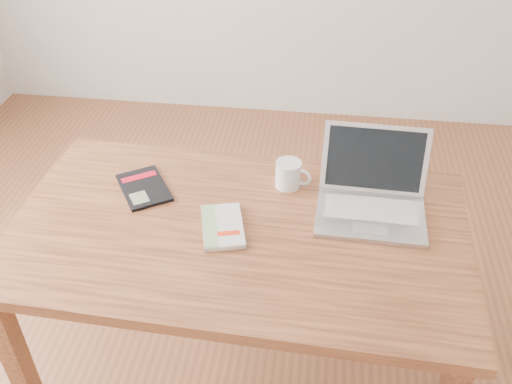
# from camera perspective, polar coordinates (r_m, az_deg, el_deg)

# --- Properties ---
(room) EXTENTS (4.04, 4.04, 2.70)m
(room) POSITION_cam_1_polar(r_m,az_deg,el_deg) (1.56, -3.65, 15.83)
(room) COLOR brown
(room) RESTS_ON ground
(desk) EXTENTS (1.47, 0.88, 0.75)m
(desk) POSITION_cam_1_polar(r_m,az_deg,el_deg) (1.86, -1.78, -5.64)
(desk) COLOR brown
(desk) RESTS_ON ground
(white_guidebook) EXTENTS (0.17, 0.23, 0.02)m
(white_guidebook) POSITION_cam_1_polar(r_m,az_deg,el_deg) (1.79, -3.37, -3.45)
(white_guidebook) COLOR beige
(white_guidebook) RESTS_ON desk
(black_guidebook) EXTENTS (0.24, 0.26, 0.01)m
(black_guidebook) POSITION_cam_1_polar(r_m,az_deg,el_deg) (1.99, -11.16, 0.44)
(black_guidebook) COLOR black
(black_guidebook) RESTS_ON desk
(laptop) EXTENTS (0.36, 0.33, 0.23)m
(laptop) POSITION_cam_1_polar(r_m,az_deg,el_deg) (1.88, 11.52, -0.33)
(laptop) COLOR silver
(laptop) RESTS_ON desk
(coffee_mug) EXTENTS (0.13, 0.09, 0.09)m
(coffee_mug) POSITION_cam_1_polar(r_m,az_deg,el_deg) (1.94, 3.34, 1.81)
(coffee_mug) COLOR white
(coffee_mug) RESTS_ON desk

